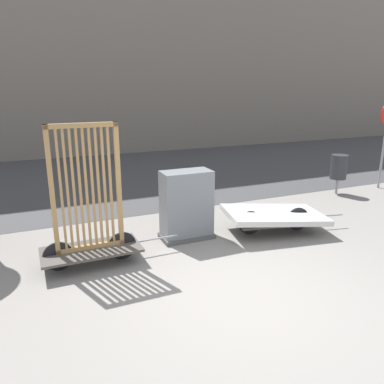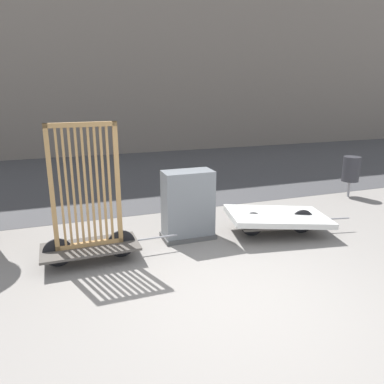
# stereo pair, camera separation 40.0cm
# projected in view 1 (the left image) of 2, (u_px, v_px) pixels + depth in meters

# --- Properties ---
(ground_plane) EXTENTS (60.00, 60.00, 0.00)m
(ground_plane) POSITION_uv_depth(u_px,v_px,m) (245.00, 296.00, 5.04)
(ground_plane) COLOR gray
(road_strip) EXTENTS (56.00, 7.98, 0.01)m
(road_strip) POSITION_uv_depth(u_px,v_px,m) (118.00, 176.00, 11.87)
(road_strip) COLOR #424244
(road_strip) RESTS_ON ground_plane
(building_facade) EXTENTS (48.00, 4.00, 11.29)m
(building_facade) POSITION_uv_depth(u_px,v_px,m) (79.00, 14.00, 15.63)
(building_facade) COLOR slate
(building_facade) RESTS_ON ground_plane
(bike_cart_with_bedframe) EXTENTS (2.23, 0.78, 2.23)m
(bike_cart_with_bedframe) POSITION_uv_depth(u_px,v_px,m) (89.00, 220.00, 5.76)
(bike_cart_with_bedframe) COLOR #4C4742
(bike_cart_with_bedframe) RESTS_ON ground_plane
(bike_cart_with_mattress) EXTENTS (2.47, 1.43, 0.47)m
(bike_cart_with_mattress) POSITION_uv_depth(u_px,v_px,m) (275.00, 216.00, 7.19)
(bike_cart_with_mattress) COLOR #4C4742
(bike_cart_with_mattress) RESTS_ON ground_plane
(utility_cabinet) EXTENTS (0.96, 0.53, 1.28)m
(utility_cabinet) POSITION_uv_depth(u_px,v_px,m) (186.00, 207.00, 6.84)
(utility_cabinet) COLOR #4C4C4C
(utility_cabinet) RESTS_ON ground_plane
(trash_bin) EXTENTS (0.42, 0.42, 1.04)m
(trash_bin) POSITION_uv_depth(u_px,v_px,m) (339.00, 167.00, 9.69)
(trash_bin) COLOR gray
(trash_bin) RESTS_ON ground_plane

